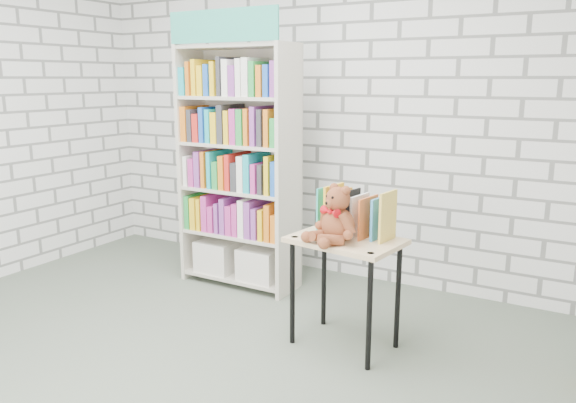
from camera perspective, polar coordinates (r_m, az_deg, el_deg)
The scene contains 6 objects.
ground at distance 3.62m, azimuth -12.30°, elevation -15.65°, with size 4.50×4.50×0.00m, color #535D4E.
room_shell at distance 3.20m, azimuth -13.81°, elevation 13.85°, with size 4.52×4.02×2.81m.
bookshelf at distance 4.55m, azimuth -5.00°, elevation 3.65°, with size 0.97×0.38×2.18m.
display_table at distance 3.53m, azimuth 5.87°, elevation -5.30°, with size 0.72×0.55×0.72m.
table_books at distance 3.55m, azimuth 6.88°, elevation -1.21°, with size 0.49×0.27×0.28m.
teddy_bear at distance 3.39m, azimuth 4.82°, elevation -1.80°, with size 0.33×0.32×0.35m.
Camera 1 is at (2.19, -2.33, 1.69)m, focal length 35.00 mm.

